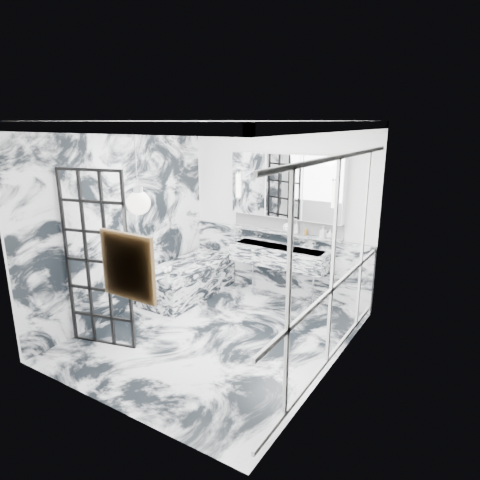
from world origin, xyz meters
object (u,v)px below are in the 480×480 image
Objects in this scene: trough_sink at (279,256)px; mirror_cabinet at (286,186)px; crittall_door at (97,261)px; bathtub at (188,279)px.

trough_sink is 1.10m from mirror_cabinet.
trough_sink is (1.26, 2.49, -0.40)m from crittall_door.
trough_sink is 0.97× the size of bathtub.
trough_sink is at bearing 48.61° from crittall_door.
bathtub is (-1.32, -0.83, -1.54)m from mirror_cabinet.
mirror_cabinet reaches higher than trough_sink.
crittall_door is at bearing -88.10° from bathtub.
crittall_door is 2.82m from trough_sink.
mirror_cabinet is 1.15× the size of bathtub.
crittall_door reaches higher than bathtub.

